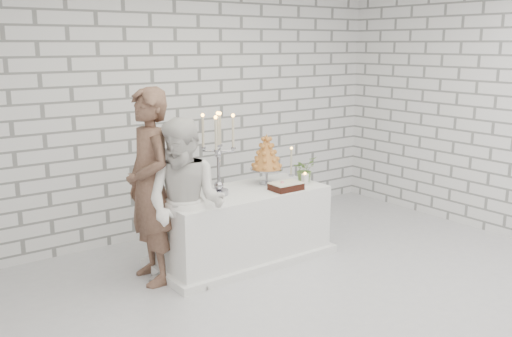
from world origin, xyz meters
name	(u,v)px	position (x,y,z in m)	size (l,w,h in m)	color
ground	(318,303)	(0.00, 0.00, 0.00)	(6.00, 5.00, 0.01)	silver
wall_back	(177,109)	(0.00, 2.50, 1.50)	(6.00, 0.01, 3.00)	white
cake_table	(242,225)	(0.05, 1.25, 0.38)	(1.80, 0.80, 0.75)	white
groom	(150,187)	(-0.95, 1.33, 0.93)	(0.68, 0.45, 1.87)	brown
bride	(186,205)	(-0.76, 0.99, 0.80)	(0.78, 0.61, 1.61)	white
candelabra	(218,154)	(-0.22, 1.27, 1.18)	(0.34, 0.34, 0.85)	#9B9AA4
croquembouche	(267,159)	(0.45, 1.35, 1.03)	(0.36, 0.36, 0.56)	#9A5C28
chocolate_cake	(286,186)	(0.45, 1.02, 0.79)	(0.32, 0.23, 0.08)	black
pillar_candle	(305,180)	(0.75, 1.06, 0.81)	(0.08, 0.08, 0.12)	white
extra_taper	(291,163)	(0.90, 1.47, 0.91)	(0.06, 0.06, 0.32)	beige
flowers	(304,169)	(0.84, 1.18, 0.89)	(0.25, 0.22, 0.28)	#4E8238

